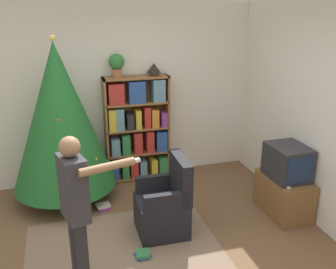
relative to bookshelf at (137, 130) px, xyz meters
name	(u,v)px	position (x,y,z in m)	size (l,w,h in m)	color
ground_plane	(150,267)	(-0.34, -2.08, -0.78)	(14.00, 14.00, 0.00)	brown
wall_back	(111,94)	(-0.34, 0.21, 0.52)	(8.00, 0.10, 2.60)	silver
area_rug	(127,256)	(-0.54, -1.86, -0.78)	(2.08, 1.81, 0.01)	#7F6651
bookshelf	(137,130)	(0.00, 0.00, 0.00)	(0.95, 0.26, 1.58)	brown
tv_stand	(283,195)	(1.55, -1.54, -0.54)	(0.45, 0.74, 0.50)	brown
television	(287,162)	(1.55, -1.55, -0.08)	(0.42, 0.52, 0.42)	#28282D
game_remote	(286,186)	(1.41, -1.77, -0.27)	(0.04, 0.12, 0.02)	white
christmas_tree	(60,117)	(-1.08, -0.37, 0.39)	(1.35, 1.35, 2.20)	#4C3323
armchair	(165,207)	(-0.01, -1.51, -0.46)	(0.58, 0.57, 0.92)	black
standing_person	(76,205)	(-1.01, -2.21, 0.12)	(0.70, 0.46, 1.53)	#232328
potted_plant	(116,64)	(-0.27, 0.01, 0.98)	(0.22, 0.22, 0.33)	#935B38
table_lamp	(154,68)	(0.27, 0.01, 0.89)	(0.20, 0.20, 0.18)	#473828
book_pile_near_tree	(103,206)	(-0.65, -0.79, -0.75)	(0.19, 0.18, 0.06)	#843889
book_pile_by_chair	(143,254)	(-0.37, -1.91, -0.76)	(0.18, 0.18, 0.06)	#284C93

